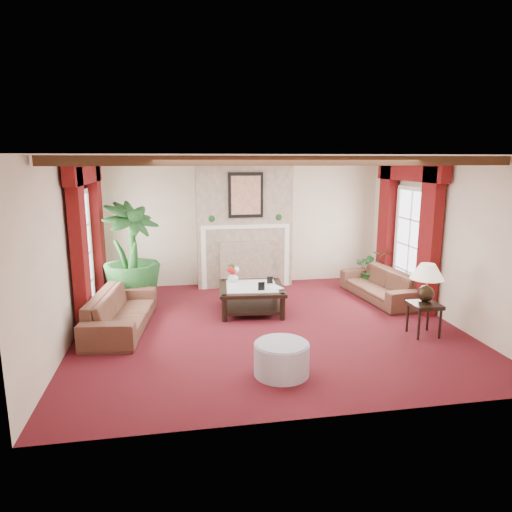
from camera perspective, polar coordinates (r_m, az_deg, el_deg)
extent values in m
plane|color=#410B14|center=(7.52, 1.48, -8.72)|extent=(6.00, 6.00, 0.00)
plane|color=white|center=(7.04, 1.60, 12.32)|extent=(6.00, 6.00, 0.00)
cube|color=beige|center=(9.84, -1.65, 4.30)|extent=(6.00, 0.02, 2.70)
cube|color=beige|center=(7.20, -22.57, 0.59)|extent=(0.02, 5.50, 2.70)
cube|color=beige|center=(8.29, 22.33, 1.99)|extent=(0.02, 5.50, 2.70)
imported|color=black|center=(7.58, -16.54, -5.88)|extent=(2.18, 1.09, 0.80)
imported|color=black|center=(9.15, 15.34, -2.89)|extent=(2.07, 1.00, 0.76)
imported|color=black|center=(8.81, -15.23, -2.43)|extent=(2.97, 2.97, 1.07)
imported|color=black|center=(9.92, 14.35, -2.03)|extent=(1.13, 1.18, 0.65)
cylinder|color=#9F98AC|center=(5.87, 3.21, -12.73)|extent=(0.70, 0.70, 0.41)
imported|color=silver|center=(8.34, -2.90, -2.65)|extent=(0.30, 0.30, 0.19)
imported|color=black|center=(7.88, 1.86, -3.22)|extent=(0.21, 0.15, 0.27)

